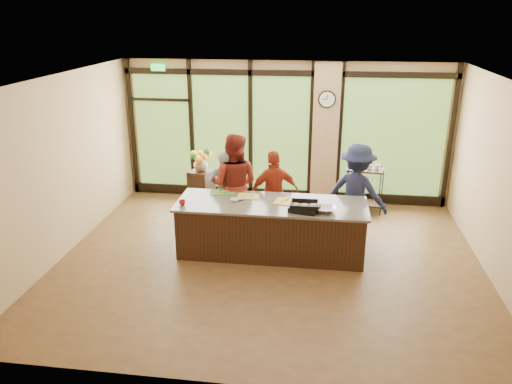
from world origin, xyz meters
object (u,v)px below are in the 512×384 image
(cook_left, at_px, (225,192))
(roasting_pan, at_px, (304,209))
(island_base, at_px, (271,229))
(cook_right, at_px, (357,192))
(flower_stand, at_px, (202,191))
(bar_cart, at_px, (364,183))

(cook_left, distance_m, roasting_pan, 1.83)
(island_base, relative_size, roasting_pan, 6.87)
(cook_left, distance_m, cook_right, 2.40)
(cook_right, bearing_deg, island_base, 54.82)
(island_base, xyz_separation_m, flower_stand, (-1.64, 1.73, -0.01))
(cook_left, bearing_deg, bar_cart, -161.74)
(island_base, height_order, cook_right, cook_right)
(island_base, distance_m, flower_stand, 2.39)
(roasting_pan, distance_m, bar_cart, 2.69)
(island_base, height_order, flower_stand, island_base)
(island_base, bearing_deg, cook_right, 29.96)
(cook_left, bearing_deg, island_base, 131.83)
(island_base, distance_m, bar_cart, 2.74)
(flower_stand, distance_m, bar_cart, 3.36)
(cook_right, distance_m, flower_stand, 3.25)
(bar_cart, bearing_deg, flower_stand, -166.06)
(island_base, bearing_deg, bar_cart, 51.77)
(cook_left, bearing_deg, cook_right, 172.40)
(cook_right, xyz_separation_m, flower_stand, (-3.09, 0.90, -0.45))
(roasting_pan, xyz_separation_m, flower_stand, (-2.20, 2.01, -0.53))
(cook_right, height_order, flower_stand, cook_right)
(cook_left, bearing_deg, flower_stand, -64.20)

